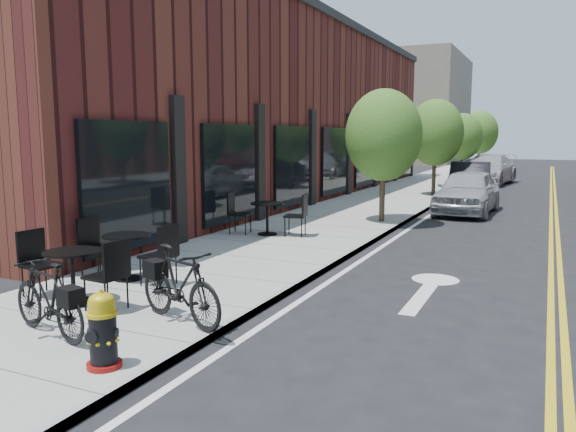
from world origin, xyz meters
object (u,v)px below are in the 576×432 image
Objects in this scene: parked_car_b at (470,180)px; parked_car_c at (488,170)px; fire_hydrant at (103,331)px; bistro_set_a at (72,269)px; bicycle_right at (180,285)px; bicycle_left at (48,298)px; bistro_set_c at (267,214)px; bistro_set_b at (127,250)px; parked_car_a at (467,191)px.

parked_car_c is (0.00, 7.33, 0.04)m from parked_car_b.
bistro_set_a is (-2.12, 1.64, 0.11)m from fire_hydrant.
fire_hydrant is 27.35m from parked_car_c.
bistro_set_a is (-2.01, 0.10, -0.00)m from bicycle_right.
bicycle_left is 7.63m from bistro_set_c.
fire_hydrant is 2.69m from bistro_set_a.
bistro_set_b is 12.77m from parked_car_a.
parked_car_b is 7.33m from parked_car_c.
bistro_set_c is at bearing 92.43° from bistro_set_b.
bicycle_left is 0.84× the size of bistro_set_b.
bicycle_right is at bearing 2.27° from bistro_set_a.
bistro_set_b is at bearing -106.22° from parked_car_a.
bistro_set_b is 24.53m from parked_car_c.
fire_hydrant is 0.45× the size of bistro_set_a.
parked_car_b reaches higher than parked_car_a.
bistro_set_c is 19.57m from parked_car_c.
bistro_set_b is 4.99m from bistro_set_c.
bistro_set_a is at bearing 122.06° from fire_hydrant.
parked_car_b is at bearing 98.67° from parked_car_a.
bistro_set_b is at bearing -144.81° from bicycle_left.
fire_hydrant is at bearing -48.52° from bistro_set_b.
parked_car_a is (3.10, 14.69, 0.14)m from bicycle_left.
fire_hydrant is 0.20× the size of parked_car_a.
parked_car_a is (1.91, 13.59, 0.10)m from bicycle_right.
bistro_set_a is at bearing -106.25° from parked_car_b.
bistro_set_a is at bearing -131.27° from bicycle_left.
fire_hydrant is at bearing -86.13° from bistro_set_c.
parked_car_b reaches higher than fire_hydrant.
bicycle_right reaches higher than bicycle_left.
bicycle_left is 0.35× the size of parked_car_b.
bistro_set_a is at bearing -100.94° from bistro_set_c.
parked_car_b is (3.58, 16.93, 0.11)m from bistro_set_b.
bicycle_left is 2.79m from bistro_set_b.
parked_car_b is at bearing 82.55° from bistro_set_b.
parked_car_c reaches higher than parked_car_a.
bicycle_right is at bearing -85.34° from parked_car_c.
bicycle_left is at bearing -50.43° from bistro_set_a.
bicycle_right reaches higher than fire_hydrant.
parked_car_a is at bearing -177.70° from bicycle_left.
bicycle_left is 15.02m from parked_car_a.
parked_car_b is (3.40, 11.94, 0.10)m from bistro_set_c.
bicycle_right reaches higher than bistro_set_a.
bistro_set_c reaches higher than bicycle_left.
parked_car_c reaches higher than bicycle_left.
fire_hydrant is 0.16× the size of parked_car_c.
bistro_set_b is at bearing 102.14° from bistro_set_a.
bistro_set_b is 17.31m from parked_car_b.
bistro_set_a is at bearing -89.81° from parked_car_c.
parked_car_c is at bearing 69.11° from bistro_set_c.
fire_hydrant is 8.31m from bistro_set_c.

